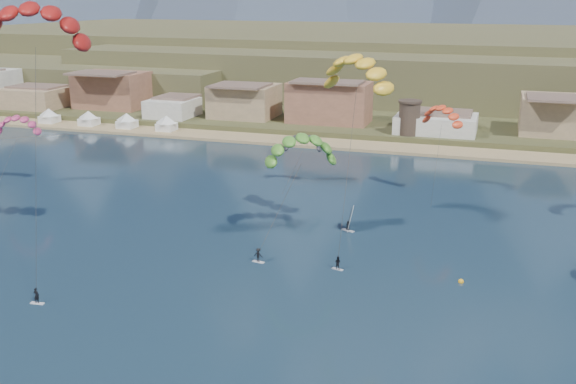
{
  "coord_description": "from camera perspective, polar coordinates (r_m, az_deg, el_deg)",
  "views": [
    {
      "loc": [
        26.02,
        -48.31,
        35.31
      ],
      "look_at": [
        0.0,
        32.0,
        10.0
      ],
      "focal_mm": 41.03,
      "sensor_mm": 36.0,
      "label": 1
    }
  ],
  "objects": [
    {
      "name": "windsurfer",
      "position": [
        102.9,
        5.31,
        -2.73
      ],
      "size": [
        2.38,
        2.49,
        3.88
      ],
      "color": "silver",
      "rests_on": "ground"
    },
    {
      "name": "watchtower",
      "position": [
        166.2,
        10.47,
        6.38
      ],
      "size": [
        5.82,
        5.82,
        8.6
      ],
      "color": "#47382D",
      "rests_on": "ground"
    },
    {
      "name": "buoy",
      "position": [
        87.83,
        14.76,
        -7.52
      ],
      "size": [
        0.73,
        0.73,
        0.73
      ],
      "color": "#FFAE1A",
      "rests_on": "ground"
    },
    {
      "name": "distant_kite_pink",
      "position": [
        133.73,
        -22.41,
        5.65
      ],
      "size": [
        9.24,
        7.03,
        15.75
      ],
      "color": "#262626",
      "rests_on": "ground"
    },
    {
      "name": "town",
      "position": [
        184.69,
        -3.23,
        8.16
      ],
      "size": [
        400.0,
        24.0,
        12.0
      ],
      "color": "silver",
      "rests_on": "ground"
    },
    {
      "name": "distant_kite_dark",
      "position": [
        125.58,
        1.29,
        4.55
      ],
      "size": [
        8.22,
        6.37,
        12.36
      ],
      "color": "#262626",
      "rests_on": "ground"
    },
    {
      "name": "kitesurfer_green",
      "position": [
        95.82,
        1.14,
        4.05
      ],
      "size": [
        11.79,
        16.0,
        18.38
      ],
      "color": "silver",
      "rests_on": "ground"
    },
    {
      "name": "kitesurfer_yellow",
      "position": [
        95.09,
        6.02,
        10.67
      ],
      "size": [
        12.94,
        18.46,
        29.22
      ],
      "color": "silver",
      "rests_on": "ground"
    },
    {
      "name": "kitesurfer_red",
      "position": [
        89.49,
        -21.27,
        13.78
      ],
      "size": [
        14.89,
        17.43,
        36.06
      ],
      "color": "silver",
      "rests_on": "ground"
    },
    {
      "name": "land",
      "position": [
        609.89,
        15.88,
        12.76
      ],
      "size": [
        2200.0,
        900.0,
        4.0
      ],
      "color": "#4E4A2B",
      "rests_on": "ground"
    },
    {
      "name": "beach",
      "position": [
        160.37,
        8.2,
        3.89
      ],
      "size": [
        2200.0,
        12.0,
        0.9
      ],
      "color": "tan",
      "rests_on": "ground"
    },
    {
      "name": "distant_kite_orange",
      "position": [
        119.9,
        13.23,
        6.76
      ],
      "size": [
        8.77,
        7.62,
        18.38
      ],
      "color": "#262626",
      "rests_on": "ground"
    },
    {
      "name": "foothills",
      "position": [
        282.03,
        17.44,
        10.6
      ],
      "size": [
        940.0,
        210.0,
        18.0
      ],
      "color": "brown",
      "rests_on": "ground"
    },
    {
      "name": "beach_tents",
      "position": [
        187.8,
        -15.45,
        6.4
      ],
      "size": [
        43.4,
        6.4,
        5.0
      ],
      "color": "white",
      "rests_on": "ground"
    }
  ]
}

